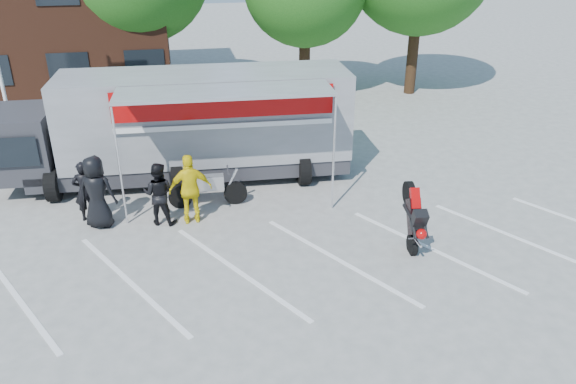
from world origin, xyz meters
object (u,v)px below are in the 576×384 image
object	(u,v)px
parked_motorcycle	(209,205)
spectator_leather_a	(97,192)
stunt_bike_rider	(405,241)
transporter_truck	(195,178)
spectator_hivis	(191,189)
spectator_leather_b	(85,191)
spectator_leather_c	(159,194)

from	to	relation	value
parked_motorcycle	spectator_leather_a	bearing A→B (deg)	104.70
parked_motorcycle	stunt_bike_rider	world-z (taller)	stunt_bike_rider
transporter_truck	spectator_hivis	bearing A→B (deg)	-91.11
spectator_leather_a	spectator_hivis	world-z (taller)	spectator_leather_a
spectator_leather_a	parked_motorcycle	bearing A→B (deg)	-148.25
transporter_truck	stunt_bike_rider	xyz separation A→B (m)	(5.00, -5.04, 0.00)
spectator_leather_b	spectator_leather_c	xyz separation A→B (m)	(1.91, -0.57, 0.01)
stunt_bike_rider	spectator_leather_b	bearing A→B (deg)	166.00
spectator_leather_a	spectator_leather_c	bearing A→B (deg)	-165.95
transporter_truck	spectator_leather_b	distance (m)	3.78
parked_motorcycle	spectator_leather_b	distance (m)	3.34
transporter_truck	spectator_leather_c	world-z (taller)	spectator_leather_c
transporter_truck	parked_motorcycle	world-z (taller)	transporter_truck
parked_motorcycle	stunt_bike_rider	distance (m)	5.57
spectator_leather_a	spectator_hivis	bearing A→B (deg)	-166.70
spectator_leather_c	spectator_hivis	world-z (taller)	spectator_hivis
spectator_leather_c	transporter_truck	bearing A→B (deg)	-92.03
parked_motorcycle	stunt_bike_rider	bearing A→B (deg)	-120.38
stunt_bike_rider	spectator_leather_b	world-z (taller)	spectator_leather_b
transporter_truck	stunt_bike_rider	bearing A→B (deg)	-42.71
parked_motorcycle	spectator_leather_c	distance (m)	1.75
spectator_leather_b	spectator_hivis	distance (m)	2.82
transporter_truck	spectator_leather_a	size ratio (longest dim) A/B	5.30
stunt_bike_rider	spectator_leather_b	distance (m)	8.44
transporter_truck	spectator_leather_a	bearing A→B (deg)	-131.32
parked_motorcycle	spectator_leather_b	size ratio (longest dim) A/B	1.34
stunt_bike_rider	spectator_leather_c	distance (m)	6.46
stunt_bike_rider	spectator_leather_a	size ratio (longest dim) A/B	0.92
spectator_leather_a	spectator_leather_c	world-z (taller)	spectator_leather_a
transporter_truck	stunt_bike_rider	world-z (taller)	transporter_truck
spectator_leather_a	spectator_leather_c	size ratio (longest dim) A/B	1.15
spectator_leather_c	stunt_bike_rider	bearing A→B (deg)	177.41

